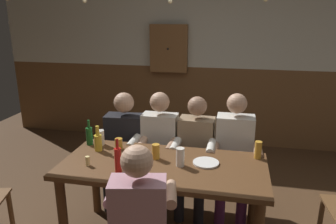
{
  "coord_description": "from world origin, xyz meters",
  "views": [
    {
      "loc": [
        0.56,
        -2.35,
        1.97
      ],
      "look_at": [
        0.0,
        0.27,
        1.16
      ],
      "focal_mm": 34.87,
      "sensor_mm": 36.0,
      "label": 1
    }
  ],
  "objects_px": {
    "person_0": "(124,143)",
    "person_4": "(140,218)",
    "person_2": "(195,150)",
    "pint_glass_4": "(100,138)",
    "bottle_0": "(98,141)",
    "wall_dart_cabinet": "(169,48)",
    "person_1": "(158,146)",
    "pint_glass_2": "(119,144)",
    "dining_table": "(163,176)",
    "person_3": "(234,150)",
    "pint_glass_0": "(258,150)",
    "plate_0": "(206,163)",
    "bottle_2": "(89,136)",
    "pint_glass_3": "(156,152)",
    "bottle_1": "(118,159)",
    "pint_glass_1": "(180,157)",
    "table_candle": "(88,161)"
  },
  "relations": [
    {
      "from": "plate_0",
      "to": "wall_dart_cabinet",
      "type": "relative_size",
      "value": 0.31
    },
    {
      "from": "person_3",
      "to": "bottle_2",
      "type": "height_order",
      "value": "person_3"
    },
    {
      "from": "bottle_2",
      "to": "wall_dart_cabinet",
      "type": "height_order",
      "value": "wall_dart_cabinet"
    },
    {
      "from": "person_1",
      "to": "pint_glass_2",
      "type": "height_order",
      "value": "person_1"
    },
    {
      "from": "person_1",
      "to": "pint_glass_2",
      "type": "xyz_separation_m",
      "value": [
        -0.28,
        -0.39,
        0.16
      ]
    },
    {
      "from": "bottle_1",
      "to": "pint_glass_1",
      "type": "height_order",
      "value": "bottle_1"
    },
    {
      "from": "wall_dart_cabinet",
      "to": "bottle_0",
      "type": "bearing_deg",
      "value": -94.69
    },
    {
      "from": "plate_0",
      "to": "pint_glass_2",
      "type": "bearing_deg",
      "value": 170.24
    },
    {
      "from": "bottle_0",
      "to": "wall_dart_cabinet",
      "type": "relative_size",
      "value": 0.34
    },
    {
      "from": "dining_table",
      "to": "table_candle",
      "type": "bearing_deg",
      "value": -165.41
    },
    {
      "from": "pint_glass_1",
      "to": "pint_glass_0",
      "type": "bearing_deg",
      "value": 24.07
    },
    {
      "from": "plate_0",
      "to": "bottle_2",
      "type": "xyz_separation_m",
      "value": [
        -1.13,
        0.19,
        0.08
      ]
    },
    {
      "from": "person_0",
      "to": "person_4",
      "type": "height_order",
      "value": "person_4"
    },
    {
      "from": "person_1",
      "to": "bottle_0",
      "type": "xyz_separation_m",
      "value": [
        -0.45,
        -0.47,
        0.19
      ]
    },
    {
      "from": "pint_glass_3",
      "to": "table_candle",
      "type": "bearing_deg",
      "value": -154.62
    },
    {
      "from": "dining_table",
      "to": "wall_dart_cabinet",
      "type": "bearing_deg",
      "value": 100.71
    },
    {
      "from": "dining_table",
      "to": "person_3",
      "type": "bearing_deg",
      "value": 47.6
    },
    {
      "from": "person_0",
      "to": "wall_dart_cabinet",
      "type": "distance_m",
      "value": 1.96
    },
    {
      "from": "bottle_0",
      "to": "pint_glass_4",
      "type": "xyz_separation_m",
      "value": [
        -0.04,
        0.14,
        -0.02
      ]
    },
    {
      "from": "person_1",
      "to": "wall_dart_cabinet",
      "type": "bearing_deg",
      "value": -81.2
    },
    {
      "from": "dining_table",
      "to": "person_4",
      "type": "xyz_separation_m",
      "value": [
        -0.01,
        -0.63,
        0.02
      ]
    },
    {
      "from": "bottle_0",
      "to": "person_0",
      "type": "bearing_deg",
      "value": 81.94
    },
    {
      "from": "bottle_0",
      "to": "pint_glass_4",
      "type": "relative_size",
      "value": 1.64
    },
    {
      "from": "person_0",
      "to": "table_candle",
      "type": "relative_size",
      "value": 14.81
    },
    {
      "from": "person_2",
      "to": "pint_glass_0",
      "type": "relative_size",
      "value": 7.64
    },
    {
      "from": "dining_table",
      "to": "table_candle",
      "type": "xyz_separation_m",
      "value": [
        -0.6,
        -0.16,
        0.16
      ]
    },
    {
      "from": "person_0",
      "to": "person_3",
      "type": "height_order",
      "value": "person_3"
    },
    {
      "from": "person_3",
      "to": "pint_glass_4",
      "type": "height_order",
      "value": "person_3"
    },
    {
      "from": "dining_table",
      "to": "pint_glass_1",
      "type": "distance_m",
      "value": 0.24
    },
    {
      "from": "bottle_0",
      "to": "pint_glass_2",
      "type": "xyz_separation_m",
      "value": [
        0.17,
        0.07,
        -0.04
      ]
    },
    {
      "from": "person_4",
      "to": "pint_glass_3",
      "type": "xyz_separation_m",
      "value": [
        -0.07,
        0.72,
        0.17
      ]
    },
    {
      "from": "person_2",
      "to": "pint_glass_4",
      "type": "distance_m",
      "value": 0.95
    },
    {
      "from": "bottle_2",
      "to": "pint_glass_4",
      "type": "bearing_deg",
      "value": 10.2
    },
    {
      "from": "person_3",
      "to": "plate_0",
      "type": "relative_size",
      "value": 5.62
    },
    {
      "from": "bottle_2",
      "to": "pint_glass_3",
      "type": "xyz_separation_m",
      "value": [
        0.7,
        -0.18,
        -0.03
      ]
    },
    {
      "from": "person_4",
      "to": "wall_dart_cabinet",
      "type": "height_order",
      "value": "wall_dart_cabinet"
    },
    {
      "from": "pint_glass_1",
      "to": "pint_glass_4",
      "type": "relative_size",
      "value": 1.08
    },
    {
      "from": "table_candle",
      "to": "bottle_1",
      "type": "distance_m",
      "value": 0.3
    },
    {
      "from": "bottle_2",
      "to": "pint_glass_0",
      "type": "distance_m",
      "value": 1.56
    },
    {
      "from": "person_3",
      "to": "pint_glass_2",
      "type": "bearing_deg",
      "value": 21.51
    },
    {
      "from": "person_3",
      "to": "pint_glass_0",
      "type": "distance_m",
      "value": 0.44
    },
    {
      "from": "bottle_0",
      "to": "pint_glass_2",
      "type": "distance_m",
      "value": 0.19
    },
    {
      "from": "person_1",
      "to": "pint_glass_1",
      "type": "distance_m",
      "value": 0.73
    },
    {
      "from": "person_2",
      "to": "pint_glass_1",
      "type": "xyz_separation_m",
      "value": [
        -0.04,
        -0.62,
        0.2
      ]
    },
    {
      "from": "person_0",
      "to": "bottle_0",
      "type": "bearing_deg",
      "value": 77.58
    },
    {
      "from": "table_candle",
      "to": "pint_glass_4",
      "type": "distance_m",
      "value": 0.45
    },
    {
      "from": "person_4",
      "to": "wall_dart_cabinet",
      "type": "bearing_deg",
      "value": 86.86
    },
    {
      "from": "pint_glass_3",
      "to": "wall_dart_cabinet",
      "type": "distance_m",
      "value": 2.44
    },
    {
      "from": "person_0",
      "to": "bottle_1",
      "type": "distance_m",
      "value": 0.91
    },
    {
      "from": "dining_table",
      "to": "person_2",
      "type": "relative_size",
      "value": 1.45
    }
  ]
}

